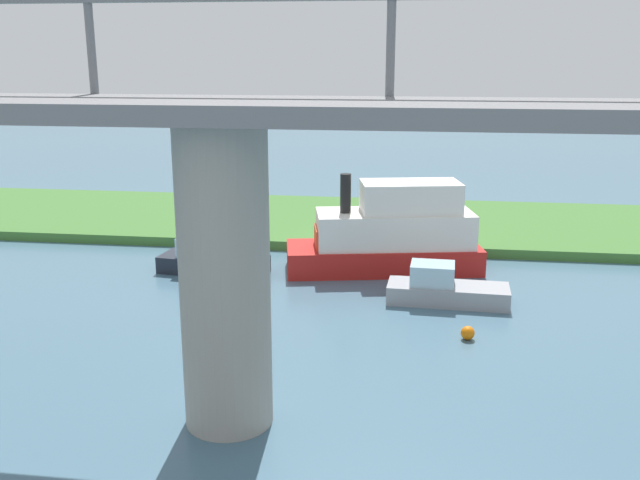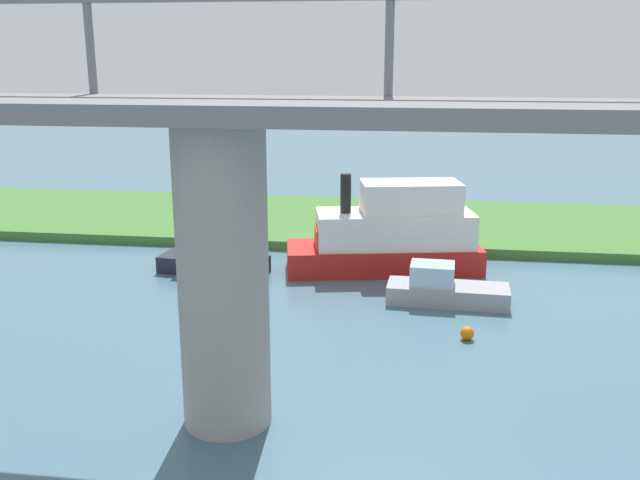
{
  "view_description": "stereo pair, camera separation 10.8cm",
  "coord_description": "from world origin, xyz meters",
  "px_view_note": "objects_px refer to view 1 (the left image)",
  "views": [
    {
      "loc": [
        -2.6,
        34.86,
        10.02
      ],
      "look_at": [
        1.49,
        5.0,
        2.0
      ],
      "focal_mm": 39.87,
      "sensor_mm": 36.0,
      "label": 1
    },
    {
      "loc": [
        -2.71,
        34.84,
        10.02
      ],
      "look_at": [
        1.49,
        5.0,
        2.0
      ],
      "focal_mm": 39.87,
      "sensor_mm": 36.0,
      "label": 2
    }
  ],
  "objects_px": {
    "motorboat_red": "(444,289)",
    "person_on_bank": "(380,228)",
    "motorboat_white": "(390,235)",
    "bridge_pylon": "(225,279)",
    "mooring_post": "(400,232)",
    "marker_buoy": "(468,333)",
    "skiff_small": "(210,260)"
  },
  "relations": [
    {
      "from": "marker_buoy",
      "to": "motorboat_red",
      "type": "bearing_deg",
      "value": -79.16
    },
    {
      "from": "bridge_pylon",
      "to": "mooring_post",
      "type": "xyz_separation_m",
      "value": [
        -4.22,
        -18.55,
        -3.26
      ]
    },
    {
      "from": "mooring_post",
      "to": "marker_buoy",
      "type": "height_order",
      "value": "mooring_post"
    },
    {
      "from": "motorboat_white",
      "to": "motorboat_red",
      "type": "relative_size",
      "value": 1.89
    },
    {
      "from": "motorboat_red",
      "to": "person_on_bank",
      "type": "bearing_deg",
      "value": -68.26
    },
    {
      "from": "bridge_pylon",
      "to": "motorboat_red",
      "type": "distance_m",
      "value": 12.85
    },
    {
      "from": "motorboat_white",
      "to": "marker_buoy",
      "type": "distance_m",
      "value": 8.79
    },
    {
      "from": "motorboat_red",
      "to": "marker_buoy",
      "type": "height_order",
      "value": "motorboat_red"
    },
    {
      "from": "mooring_post",
      "to": "motorboat_white",
      "type": "relative_size",
      "value": 0.09
    },
    {
      "from": "skiff_small",
      "to": "marker_buoy",
      "type": "distance_m",
      "value": 13.18
    },
    {
      "from": "skiff_small",
      "to": "bridge_pylon",
      "type": "bearing_deg",
      "value": 108.47
    },
    {
      "from": "mooring_post",
      "to": "marker_buoy",
      "type": "distance_m",
      "value": 12.09
    },
    {
      "from": "marker_buoy",
      "to": "person_on_bank",
      "type": "bearing_deg",
      "value": -71.76
    },
    {
      "from": "motorboat_white",
      "to": "motorboat_red",
      "type": "bearing_deg",
      "value": 119.5
    },
    {
      "from": "marker_buoy",
      "to": "motorboat_white",
      "type": "bearing_deg",
      "value": -68.8
    },
    {
      "from": "bridge_pylon",
      "to": "person_on_bank",
      "type": "height_order",
      "value": "bridge_pylon"
    },
    {
      "from": "mooring_post",
      "to": "motorboat_white",
      "type": "bearing_deg",
      "value": 84.13
    },
    {
      "from": "skiff_small",
      "to": "marker_buoy",
      "type": "relative_size",
      "value": 10.45
    },
    {
      "from": "motorboat_white",
      "to": "skiff_small",
      "type": "xyz_separation_m",
      "value": [
        8.3,
        1.53,
        -1.11
      ]
    },
    {
      "from": "motorboat_white",
      "to": "skiff_small",
      "type": "bearing_deg",
      "value": 10.43
    },
    {
      "from": "motorboat_red",
      "to": "bridge_pylon",
      "type": "bearing_deg",
      "value": 59.59
    },
    {
      "from": "motorboat_white",
      "to": "motorboat_red",
      "type": "distance_m",
      "value": 4.99
    },
    {
      "from": "motorboat_red",
      "to": "marker_buoy",
      "type": "xyz_separation_m",
      "value": [
        -0.74,
        3.84,
        -0.34
      ]
    },
    {
      "from": "bridge_pylon",
      "to": "motorboat_white",
      "type": "height_order",
      "value": "bridge_pylon"
    },
    {
      "from": "bridge_pylon",
      "to": "person_on_bank",
      "type": "bearing_deg",
      "value": -99.9
    },
    {
      "from": "bridge_pylon",
      "to": "mooring_post",
      "type": "relative_size",
      "value": 10.11
    },
    {
      "from": "bridge_pylon",
      "to": "marker_buoy",
      "type": "xyz_separation_m",
      "value": [
        -6.98,
        -6.79,
        -3.93
      ]
    },
    {
      "from": "bridge_pylon",
      "to": "motorboat_white",
      "type": "relative_size",
      "value": 0.88
    },
    {
      "from": "marker_buoy",
      "to": "bridge_pylon",
      "type": "bearing_deg",
      "value": 44.23
    },
    {
      "from": "motorboat_red",
      "to": "skiff_small",
      "type": "height_order",
      "value": "skiff_small"
    },
    {
      "from": "skiff_small",
      "to": "marker_buoy",
      "type": "bearing_deg",
      "value": 150.2
    },
    {
      "from": "bridge_pylon",
      "to": "motorboat_red",
      "type": "bearing_deg",
      "value": -120.41
    }
  ]
}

